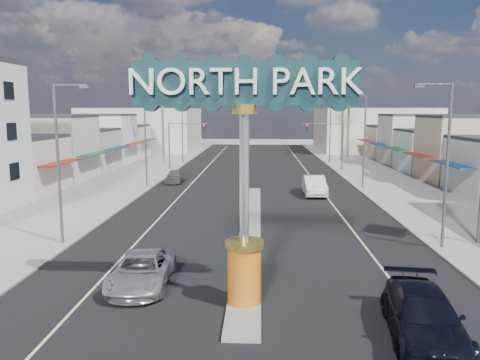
# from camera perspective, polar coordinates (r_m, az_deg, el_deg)

# --- Properties ---
(ground) EXTENTS (160.00, 160.00, 0.00)m
(ground) POSITION_cam_1_polar(r_m,az_deg,el_deg) (45.92, 1.67, -1.00)
(ground) COLOR gray
(ground) RESTS_ON ground
(road) EXTENTS (20.00, 120.00, 0.01)m
(road) POSITION_cam_1_polar(r_m,az_deg,el_deg) (45.92, 1.67, -1.00)
(road) COLOR black
(road) RESTS_ON ground
(median_island) EXTENTS (1.30, 30.00, 0.16)m
(median_island) POSITION_cam_1_polar(r_m,az_deg,el_deg) (30.23, 1.27, -5.82)
(median_island) COLOR gray
(median_island) RESTS_ON ground
(sidewalk_left) EXTENTS (8.00, 120.00, 0.12)m
(sidewalk_left) POSITION_cam_1_polar(r_m,az_deg,el_deg) (48.16, -15.22, -0.78)
(sidewalk_left) COLOR gray
(sidewalk_left) RESTS_ON ground
(sidewalk_right) EXTENTS (8.00, 120.00, 0.12)m
(sidewalk_right) POSITION_cam_1_polar(r_m,az_deg,el_deg) (47.83, 18.70, -1.00)
(sidewalk_right) COLOR gray
(sidewalk_right) RESTS_ON ground
(storefront_row_left) EXTENTS (12.00, 42.00, 6.00)m
(storefront_row_left) POSITION_cam_1_polar(r_m,az_deg,el_deg) (63.42, -20.43, 3.81)
(storefront_row_left) COLOR beige
(storefront_row_left) RESTS_ON ground
(storefront_row_right) EXTENTS (12.00, 42.00, 6.00)m
(storefront_row_right) POSITION_cam_1_polar(r_m,az_deg,el_deg) (62.99, 24.30, 3.57)
(storefront_row_right) COLOR #B7B29E
(storefront_row_right) RESTS_ON ground
(backdrop_far_left) EXTENTS (20.00, 20.00, 8.00)m
(backdrop_far_left) POSITION_cam_1_polar(r_m,az_deg,el_deg) (93.14, -11.68, 6.09)
(backdrop_far_left) COLOR #B7B29E
(backdrop_far_left) RESTS_ON ground
(backdrop_far_right) EXTENTS (20.00, 20.00, 8.00)m
(backdrop_far_right) POSITION_cam_1_polar(r_m,az_deg,el_deg) (92.87, 15.84, 5.94)
(backdrop_far_right) COLOR beige
(backdrop_far_right) RESTS_ON ground
(gateway_sign) EXTENTS (8.20, 1.50, 9.15)m
(gateway_sign) POSITION_cam_1_polar(r_m,az_deg,el_deg) (17.36, 0.54, 3.16)
(gateway_sign) COLOR orange
(gateway_sign) RESTS_ON median_island
(traffic_signal_left) EXTENTS (5.09, 0.45, 6.00)m
(traffic_signal_left) POSITION_cam_1_polar(r_m,az_deg,el_deg) (60.17, -6.95, 5.27)
(traffic_signal_left) COLOR #47474C
(traffic_signal_left) RESTS_ON ground
(traffic_signal_right) EXTENTS (5.09, 0.45, 6.00)m
(traffic_signal_right) POSITION_cam_1_polar(r_m,az_deg,el_deg) (60.00, 10.71, 5.18)
(traffic_signal_right) COLOR #47474C
(traffic_signal_right) RESTS_ON ground
(streetlight_l_near) EXTENTS (2.03, 0.22, 9.00)m
(streetlight_l_near) POSITION_cam_1_polar(r_m,az_deg,el_deg) (27.69, -21.03, 2.78)
(streetlight_l_near) COLOR #47474C
(streetlight_l_near) RESTS_ON ground
(streetlight_l_mid) EXTENTS (2.03, 0.22, 9.00)m
(streetlight_l_mid) POSITION_cam_1_polar(r_m,az_deg,el_deg) (46.68, -11.27, 5.25)
(streetlight_l_mid) COLOR #47474C
(streetlight_l_mid) RESTS_ON ground
(streetlight_l_far) EXTENTS (2.03, 0.22, 9.00)m
(streetlight_l_far) POSITION_cam_1_polar(r_m,az_deg,el_deg) (68.23, -6.91, 6.31)
(streetlight_l_far) COLOR #47474C
(streetlight_l_far) RESTS_ON ground
(streetlight_r_near) EXTENTS (2.03, 0.22, 9.00)m
(streetlight_r_near) POSITION_cam_1_polar(r_m,az_deg,el_deg) (27.26, 23.65, 2.55)
(streetlight_r_near) COLOR #47474C
(streetlight_r_near) RESTS_ON ground
(streetlight_r_mid) EXTENTS (2.03, 0.22, 9.00)m
(streetlight_r_mid) POSITION_cam_1_polar(r_m,az_deg,el_deg) (46.42, 14.74, 5.12)
(streetlight_r_mid) COLOR #47474C
(streetlight_r_mid) RESTS_ON ground
(streetlight_r_far) EXTENTS (2.03, 0.22, 9.00)m
(streetlight_r_far) POSITION_cam_1_polar(r_m,az_deg,el_deg) (68.06, 10.81, 6.21)
(streetlight_r_far) COLOR #47474C
(streetlight_r_far) RESTS_ON ground
(palm_left_far) EXTENTS (2.60, 2.60, 13.10)m
(palm_left_far) POSITION_cam_1_polar(r_m,az_deg,el_deg) (66.81, -9.51, 11.73)
(palm_left_far) COLOR brown
(palm_left_far) RESTS_ON ground
(palm_right_mid) EXTENTS (2.60, 2.60, 12.10)m
(palm_right_mid) POSITION_cam_1_polar(r_m,az_deg,el_deg) (72.44, 12.51, 10.67)
(palm_right_mid) COLOR brown
(palm_right_mid) RESTS_ON ground
(palm_right_far) EXTENTS (2.60, 2.60, 14.10)m
(palm_right_far) POSITION_cam_1_polar(r_m,az_deg,el_deg) (78.78, 13.25, 11.75)
(palm_right_far) COLOR brown
(palm_right_far) RESTS_ON ground
(suv_left) EXTENTS (2.50, 5.17, 1.42)m
(suv_left) POSITION_cam_1_polar(r_m,az_deg,el_deg) (20.95, -11.89, -10.74)
(suv_left) COLOR silver
(suv_left) RESTS_ON ground
(suv_right) EXTENTS (2.91, 5.78, 1.61)m
(suv_right) POSITION_cam_1_polar(r_m,az_deg,el_deg) (17.20, 21.50, -15.17)
(suv_right) COLOR black
(suv_right) RESTS_ON ground
(car_parked_left) EXTENTS (1.73, 4.18, 1.42)m
(car_parked_left) POSITION_cam_1_polar(r_m,az_deg,el_deg) (49.67, -7.93, 0.46)
(car_parked_left) COLOR slate
(car_parked_left) RESTS_ON ground
(car_parked_right) EXTENTS (1.86, 5.27, 1.73)m
(car_parked_right) POSITION_cam_1_polar(r_m,az_deg,el_deg) (42.61, 9.03, -0.66)
(car_parked_right) COLOR silver
(car_parked_right) RESTS_ON ground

